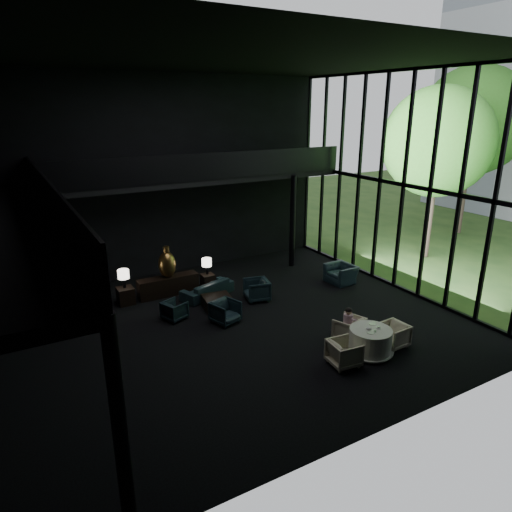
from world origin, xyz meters
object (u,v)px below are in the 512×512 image
lounge_armchair_east (257,288)px  child (348,317)px  table_lamp_right (207,263)px  sofa (207,286)px  dining_chair_north (349,327)px  dining_chair_west (344,351)px  side_table_left (126,296)px  side_table_right (208,281)px  bronze_urn (167,264)px  coffee_table (217,302)px  dining_chair_east (393,334)px  console (168,286)px  table_lamp_left (123,275)px  lounge_armchair_west (175,310)px  dining_table (370,343)px  window_armchair (341,270)px  lounge_armchair_south (225,310)px

lounge_armchair_east → child: bearing=25.3°
table_lamp_right → sofa: table_lamp_right is taller
dining_chair_north → dining_chair_west: size_ratio=1.01×
side_table_left → side_table_right: 3.20m
bronze_urn → child: 6.97m
side_table_right → dining_chair_north: bearing=-72.0°
dining_chair_north → coffee_table: bearing=-79.5°
side_table_left → dining_chair_east: bearing=-49.0°
console → child: size_ratio=3.69×
dining_chair_east → child: bearing=-138.7°
table_lamp_left → dining_chair_west: 8.21m
lounge_armchair_west → dining_chair_west: dining_chair_west is taller
side_table_left → dining_chair_west: size_ratio=0.74×
table_lamp_left → child: size_ratio=1.08×
table_lamp_left → dining_table: 8.70m
bronze_urn → table_lamp_left: (-1.60, 0.04, -0.14)m
bronze_urn → sofa: bronze_urn is taller
console → dining_chair_west: (2.51, -7.06, 0.05)m
bronze_urn → child: size_ratio=1.92×
bronze_urn → dining_chair_north: bronze_urn is taller
lounge_armchair_west → window_armchair: size_ratio=0.55×
console → window_armchair: bearing=-19.0°
console → dining_chair_east: bearing=-57.5°
sofa → window_armchair: size_ratio=1.73×
table_lamp_right → coffee_table: table_lamp_right is taller
bronze_urn → table_lamp_left: 1.61m
sofa → lounge_armchair_south: bearing=62.6°
table_lamp_right → dining_table: table_lamp_right is taller
console → side_table_right: size_ratio=4.35×
side_table_left → table_lamp_left: 0.78m
side_table_left → table_lamp_right: bearing=1.0°
console → lounge_armchair_east: size_ratio=2.40×
side_table_left → dining_chair_north: bearing=-49.4°
dining_table → bronze_urn: bearing=117.3°
side_table_left → lounge_armchair_south: size_ratio=0.72×
table_lamp_right → dining_chair_west: (0.91, -7.09, -0.56)m
dining_chair_east → dining_chair_west: (-1.93, -0.09, 0.02)m
lounge_armchair_west → dining_chair_north: size_ratio=0.77×
side_table_right → table_lamp_right: table_lamp_right is taller
side_table_left → child: child is taller
side_table_right → window_armchair: bearing=-24.4°
console → side_table_left: console is taller
table_lamp_left → sofa: (2.81, -0.86, -0.69)m
side_table_right → child: size_ratio=0.85×
table_lamp_left → dining_chair_north: table_lamp_left is taller
console → dining_chair_north: (3.56, -6.04, 0.05)m
side_table_left → window_armchair: bearing=-15.2°
child → table_lamp_left: bearing=-49.8°
console → coffee_table: 2.27m
console → table_lamp_right: bearing=1.0°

